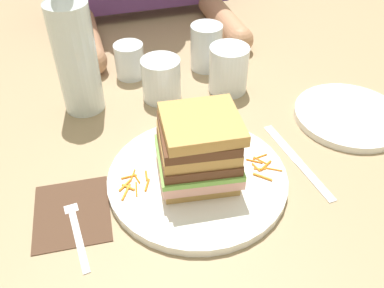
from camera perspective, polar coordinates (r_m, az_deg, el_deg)
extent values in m
plane|color=#9E8460|center=(0.68, 1.67, -4.38)|extent=(3.00, 3.00, 0.00)
cylinder|color=white|center=(0.66, 0.75, -4.73)|extent=(0.28, 0.28, 0.01)
cube|color=tan|center=(0.65, 0.77, -3.70)|extent=(0.12, 0.12, 0.02)
cube|color=#E0A393|center=(0.64, 0.78, -2.59)|extent=(0.14, 0.13, 0.02)
cube|color=#7AB74C|center=(0.63, 0.79, -1.77)|extent=(0.14, 0.13, 0.01)
cube|color=#56331E|center=(0.62, 0.80, -0.93)|extent=(0.13, 0.13, 0.02)
cube|color=tan|center=(0.61, 0.81, 0.28)|extent=(0.12, 0.12, 0.02)
cube|color=#56331E|center=(0.60, 0.83, 1.51)|extent=(0.12, 0.12, 0.02)
cube|color=tan|center=(0.59, 1.31, 2.82)|extent=(0.12, 0.12, 0.02)
cylinder|color=orange|center=(0.66, -7.62, -4.67)|extent=(0.01, 0.02, 0.00)
cylinder|color=orange|center=(0.64, -8.75, -5.89)|extent=(0.02, 0.02, 0.00)
cylinder|color=orange|center=(0.65, -9.23, -5.35)|extent=(0.02, 0.02, 0.00)
cylinder|color=orange|center=(0.64, -7.65, -6.18)|extent=(0.01, 0.03, 0.00)
cylinder|color=orange|center=(0.66, -8.67, -4.46)|extent=(0.02, 0.00, 0.00)
cylinder|color=orange|center=(0.66, -8.11, -4.18)|extent=(0.01, 0.02, 0.00)
cylinder|color=orange|center=(0.66, -6.28, -4.35)|extent=(0.01, 0.02, 0.00)
cylinder|color=orange|center=(0.64, -9.06, -6.54)|extent=(0.02, 0.03, 0.00)
cylinder|color=orange|center=(0.64, -6.19, -5.61)|extent=(0.01, 0.02, 0.00)
cylinder|color=orange|center=(0.69, 8.56, -2.34)|extent=(0.02, 0.02, 0.00)
cylinder|color=orange|center=(0.69, 9.47, -1.97)|extent=(0.03, 0.01, 0.00)
cylinder|color=orange|center=(0.69, 9.35, -2.22)|extent=(0.02, 0.02, 0.00)
cylinder|color=orange|center=(0.68, 10.09, -2.94)|extent=(0.03, 0.02, 0.00)
cylinder|color=orange|center=(0.68, 8.79, -3.17)|extent=(0.01, 0.02, 0.00)
cylinder|color=orange|center=(0.66, 9.67, -4.46)|extent=(0.03, 0.02, 0.00)
cylinder|color=orange|center=(0.68, 11.12, -3.42)|extent=(0.03, 0.02, 0.00)
cylinder|color=orange|center=(0.68, 9.29, -3.38)|extent=(0.02, 0.01, 0.00)
cube|color=#4C3323|center=(0.65, -16.15, -9.00)|extent=(0.12, 0.14, 0.00)
cube|color=silver|center=(0.61, -15.32, -12.52)|extent=(0.02, 0.11, 0.00)
cube|color=silver|center=(0.65, -16.32, -8.32)|extent=(0.02, 0.02, 0.00)
cylinder|color=silver|center=(0.67, -16.01, -6.44)|extent=(0.01, 0.04, 0.00)
cylinder|color=silver|center=(0.67, -16.48, -6.56)|extent=(0.01, 0.04, 0.00)
cylinder|color=silver|center=(0.67, -16.95, -6.68)|extent=(0.01, 0.04, 0.00)
cylinder|color=silver|center=(0.67, -17.42, -6.80)|extent=(0.01, 0.04, 0.00)
cube|color=silver|center=(0.70, 16.57, -4.85)|extent=(0.02, 0.10, 0.00)
cube|color=silver|center=(0.75, 12.30, 0.13)|extent=(0.03, 0.11, 0.00)
cylinder|color=white|center=(0.85, 5.03, 10.21)|extent=(0.08, 0.08, 0.10)
cylinder|color=orange|center=(0.86, 5.00, 9.73)|extent=(0.07, 0.07, 0.08)
cylinder|color=silver|center=(0.80, -15.61, 11.14)|extent=(0.08, 0.08, 0.21)
cylinder|color=silver|center=(0.91, -8.57, 11.27)|extent=(0.06, 0.06, 0.07)
cylinder|color=silver|center=(0.93, 1.97, 13.17)|extent=(0.07, 0.07, 0.10)
cylinder|color=silver|center=(0.83, -4.24, 8.87)|extent=(0.08, 0.08, 0.09)
cylinder|color=white|center=(0.84, 20.76, 3.66)|extent=(0.21, 0.21, 0.01)
cylinder|color=tan|center=(1.04, -14.21, 13.95)|extent=(0.06, 0.23, 0.06)
cylinder|color=tan|center=(1.10, 4.33, 16.63)|extent=(0.06, 0.23, 0.06)
sphere|color=tan|center=(0.94, -13.48, 11.00)|extent=(0.06, 0.06, 0.06)
sphere|color=tan|center=(1.01, 6.63, 14.02)|extent=(0.06, 0.06, 0.06)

